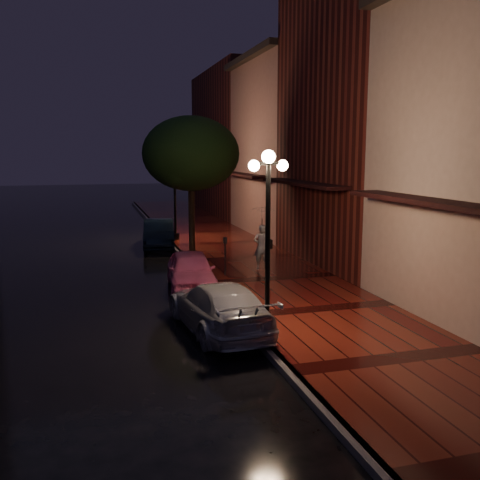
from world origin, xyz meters
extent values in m
plane|color=black|center=(0.00, 0.00, 0.00)|extent=(120.00, 120.00, 0.00)
cube|color=#450E0C|center=(2.25, 0.00, 0.07)|extent=(4.50, 60.00, 0.15)
cube|color=#595451|center=(0.00, 0.00, 0.07)|extent=(0.25, 60.00, 0.15)
cube|color=#511914|center=(7.00, 2.00, 5.50)|extent=(5.00, 8.00, 11.00)
cube|color=#8C5951|center=(7.00, 10.00, 4.50)|extent=(5.00, 8.00, 9.00)
cube|color=#511914|center=(7.00, 20.00, 5.00)|extent=(5.00, 12.00, 10.00)
cylinder|color=black|center=(0.35, -5.00, 2.15)|extent=(0.12, 0.12, 4.00)
cylinder|color=black|center=(0.35, -5.00, 0.30)|extent=(0.36, 0.36, 0.30)
cube|color=black|center=(0.35, -5.00, 4.15)|extent=(0.70, 0.08, 0.08)
sphere|color=#FFCC99|center=(0.35, -5.00, 4.30)|extent=(0.32, 0.32, 0.32)
sphere|color=#FFCC99|center=(0.00, -5.00, 4.10)|extent=(0.26, 0.26, 0.26)
sphere|color=#FFCC99|center=(0.70, -5.00, 4.10)|extent=(0.26, 0.26, 0.26)
cylinder|color=black|center=(0.35, 9.00, 2.15)|extent=(0.12, 0.12, 4.00)
cylinder|color=black|center=(0.35, 9.00, 0.30)|extent=(0.36, 0.36, 0.30)
cube|color=black|center=(0.35, 9.00, 4.15)|extent=(0.70, 0.08, 0.08)
sphere|color=#FFCC99|center=(0.35, 9.00, 4.30)|extent=(0.32, 0.32, 0.32)
sphere|color=#FFCC99|center=(0.00, 9.00, 4.10)|extent=(0.26, 0.26, 0.26)
sphere|color=#FFCC99|center=(0.70, 9.00, 4.10)|extent=(0.26, 0.26, 0.26)
cylinder|color=black|center=(0.60, 6.00, 1.75)|extent=(0.28, 0.28, 3.20)
ellipsoid|color=black|center=(0.60, 6.00, 4.35)|extent=(4.16, 4.16, 3.20)
sphere|color=black|center=(1.30, 6.60, 3.75)|extent=(1.80, 1.80, 1.80)
sphere|color=black|center=(0.00, 5.30, 3.85)|extent=(1.80, 1.80, 1.80)
imported|color=#DD5B8A|center=(-0.60, -0.13, 0.62)|extent=(1.79, 3.75, 1.24)
imported|color=black|center=(-0.60, 7.93, 0.65)|extent=(1.87, 4.09, 1.30)
imported|color=#A1A0A7|center=(-0.70, -4.38, 0.62)|extent=(2.14, 4.41, 1.24)
imported|color=white|center=(2.33, 1.43, 0.98)|extent=(0.71, 0.60, 1.66)
imported|color=silver|center=(2.33, 1.43, 2.04)|extent=(0.97, 0.99, 0.89)
cylinder|color=black|center=(2.33, 1.43, 1.37)|extent=(0.02, 0.02, 1.33)
cube|color=black|center=(2.60, 1.38, 1.09)|extent=(0.13, 0.31, 0.33)
cylinder|color=black|center=(0.80, 0.90, 0.72)|extent=(0.06, 0.06, 1.13)
cube|color=black|center=(0.80, 0.90, 1.39)|extent=(0.13, 0.10, 0.23)
camera|label=1|loc=(-3.69, -16.83, 4.41)|focal=40.00mm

